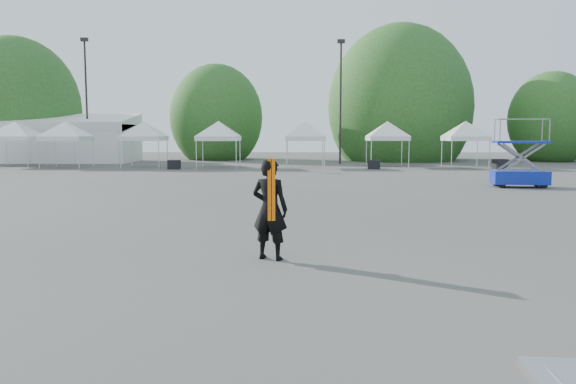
{
  "coord_description": "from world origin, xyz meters",
  "views": [
    {
      "loc": [
        -0.66,
        -13.05,
        2.47
      ],
      "look_at": [
        -0.79,
        -1.94,
        1.3
      ],
      "focal_mm": 35.0,
      "sensor_mm": 36.0,
      "label": 1
    }
  ],
  "objects": [
    {
      "name": "tree_far_e",
      "position": [
        22.0,
        37.0,
        3.63
      ],
      "size": [
        3.84,
        3.84,
        5.84
      ],
      "color": "#382314",
      "rests_on": "ground"
    },
    {
      "name": "tent_e",
      "position": [
        0.11,
        27.28,
        3.06
      ],
      "size": [
        3.99,
        3.99,
        3.88
      ],
      "color": "silver",
      "rests_on": "ground"
    },
    {
      "name": "tree_far_w",
      "position": [
        -26.0,
        38.0,
        4.54
      ],
      "size": [
        4.8,
        4.8,
        7.3
      ],
      "color": "#382314",
      "rests_on": "ground"
    },
    {
      "name": "marquee",
      "position": [
        -22.0,
        35.0,
        1.97
      ],
      "size": [
        15.0,
        6.25,
        4.23
      ],
      "color": "white",
      "rests_on": "ground"
    },
    {
      "name": "crate_mid",
      "position": [
        4.83,
        25.61,
        0.31
      ],
      "size": [
        0.93,
        0.8,
        0.63
      ],
      "primitive_type": "cube",
      "rotation": [
        0.0,
        0.0,
        -0.24
      ],
      "color": "black",
      "rests_on": "ground"
    },
    {
      "name": "tree_mid_w",
      "position": [
        -8.0,
        40.0,
        3.93
      ],
      "size": [
        4.16,
        4.16,
        6.33
      ],
      "color": "#382314",
      "rests_on": "ground"
    },
    {
      "name": "man",
      "position": [
        -1.14,
        -2.23,
        1.0
      ],
      "size": [
        0.85,
        0.7,
        1.99
      ],
      "rotation": [
        0.0,
        0.0,
        2.78
      ],
      "color": "black",
      "rests_on": "ground"
    },
    {
      "name": "tent_b",
      "position": [
        -17.09,
        27.26,
        3.06
      ],
      "size": [
        4.23,
        4.23,
        3.88
      ],
      "color": "silver",
      "rests_on": "ground"
    },
    {
      "name": "tent_c",
      "position": [
        -11.54,
        27.6,
        3.06
      ],
      "size": [
        4.11,
        4.11,
        3.88
      ],
      "color": "silver",
      "rests_on": "ground"
    },
    {
      "name": "light_pole_east",
      "position": [
        3.0,
        32.0,
        5.52
      ],
      "size": [
        0.6,
        0.25,
        9.8
      ],
      "color": "black",
      "rests_on": "ground"
    },
    {
      "name": "scissor_lift",
      "position": [
        9.65,
        12.65,
        1.57
      ],
      "size": [
        2.54,
        1.47,
        3.12
      ],
      "rotation": [
        0.0,
        0.0,
        -0.11
      ],
      "color": "#0B1595",
      "rests_on": "ground"
    },
    {
      "name": "tree_mid_e",
      "position": [
        9.0,
        39.0,
        4.84
      ],
      "size": [
        5.12,
        5.12,
        7.79
      ],
      "color": "#382314",
      "rests_on": "ground"
    },
    {
      "name": "crate_west",
      "position": [
        -8.92,
        25.3,
        0.31
      ],
      "size": [
        0.81,
        0.63,
        0.63
      ],
      "primitive_type": "cube",
      "rotation": [
        0.0,
        0.0,
        -0.0
      ],
      "color": "black",
      "rests_on": "ground"
    },
    {
      "name": "crate_east",
      "position": [
        13.62,
        26.03,
        0.34
      ],
      "size": [
        1.05,
        0.93,
        0.68
      ],
      "primitive_type": "cube",
      "rotation": [
        0.0,
        0.0,
        0.34
      ],
      "color": "black",
      "rests_on": "ground"
    },
    {
      "name": "light_pole_west",
      "position": [
        -18.0,
        34.0,
        5.77
      ],
      "size": [
        0.6,
        0.25,
        10.3
      ],
      "color": "black",
      "rests_on": "ground"
    },
    {
      "name": "tent_f",
      "position": [
        6.17,
        28.42,
        3.06
      ],
      "size": [
        4.08,
        4.08,
        3.88
      ],
      "color": "silver",
      "rests_on": "ground"
    },
    {
      "name": "ground",
      "position": [
        0.0,
        0.0,
        0.0
      ],
      "size": [
        120.0,
        120.0,
        0.0
      ],
      "primitive_type": "plane",
      "color": "#474442",
      "rests_on": "ground"
    },
    {
      "name": "tent_a",
      "position": [
        -21.42,
        28.62,
        3.06
      ],
      "size": [
        4.66,
        4.66,
        3.88
      ],
      "color": "silver",
      "rests_on": "ground"
    },
    {
      "name": "tent_d",
      "position": [
        -6.07,
        27.1,
        3.06
      ],
      "size": [
        4.19,
        4.19,
        3.88
      ],
      "color": "silver",
      "rests_on": "ground"
    },
    {
      "name": "tent_g",
      "position": [
        11.54,
        27.25,
        3.06
      ],
      "size": [
        3.98,
        3.98,
        3.88
      ],
      "color": "silver",
      "rests_on": "ground"
    }
  ]
}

